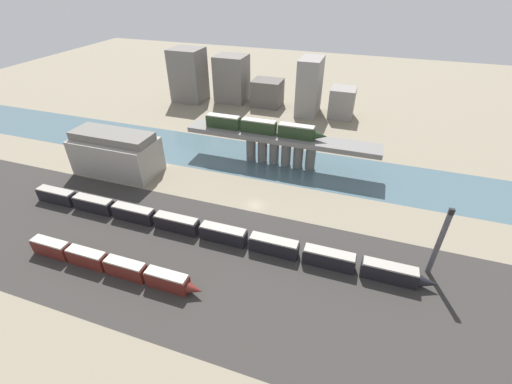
# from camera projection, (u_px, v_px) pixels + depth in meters

# --- Properties ---
(ground_plane) EXTENTS (400.00, 400.00, 0.00)m
(ground_plane) POSITION_uv_depth(u_px,v_px,m) (255.00, 205.00, 94.64)
(ground_plane) COLOR gray
(railbed_yard) EXTENTS (280.00, 42.00, 0.01)m
(railbed_yard) POSITION_uv_depth(u_px,v_px,m) (220.00, 266.00, 75.77)
(railbed_yard) COLOR #33302D
(railbed_yard) RESTS_ON ground
(river_water) EXTENTS (320.00, 24.27, 0.01)m
(river_water) POSITION_uv_depth(u_px,v_px,m) (280.00, 163.00, 114.36)
(river_water) COLOR #47606B
(river_water) RESTS_ON ground
(bridge) EXTENTS (62.48, 7.84, 10.16)m
(bridge) POSITION_uv_depth(u_px,v_px,m) (280.00, 143.00, 110.26)
(bridge) COLOR slate
(bridge) RESTS_ON ground
(train_on_bridge) EXTENTS (40.02, 3.00, 4.18)m
(train_on_bridge) POSITION_uv_depth(u_px,v_px,m) (263.00, 127.00, 109.19)
(train_on_bridge) COLOR #23381E
(train_on_bridge) RESTS_ON bridge
(train_yard_near) EXTENTS (42.51, 2.67, 3.93)m
(train_yard_near) POSITION_uv_depth(u_px,v_px,m) (110.00, 264.00, 73.48)
(train_yard_near) COLOR #5B1E19
(train_yard_near) RESTS_ON ground
(train_yard_mid) EXTENTS (103.35, 2.94, 3.92)m
(train_yard_mid) POSITION_uv_depth(u_px,v_px,m) (205.00, 230.00, 82.93)
(train_yard_mid) COLOR black
(train_yard_mid) RESTS_ON ground
(warehouse_building) EXTENTS (25.94, 12.97, 13.34)m
(warehouse_building) POSITION_uv_depth(u_px,v_px,m) (116.00, 153.00, 106.87)
(warehouse_building) COLOR #9E998E
(warehouse_building) RESTS_ON ground
(signal_tower) EXTENTS (1.10, 1.10, 17.01)m
(signal_tower) POSITION_uv_depth(u_px,v_px,m) (439.00, 243.00, 69.67)
(signal_tower) COLOR #4C4C51
(signal_tower) RESTS_ON ground
(city_block_far_left) EXTENTS (14.39, 13.14, 23.72)m
(city_block_far_left) POSITION_uv_depth(u_px,v_px,m) (189.00, 75.00, 160.78)
(city_block_far_left) COLOR slate
(city_block_far_left) RESTS_ON ground
(city_block_left) EXTENTS (13.98, 12.83, 20.90)m
(city_block_left) POSITION_uv_depth(u_px,v_px,m) (232.00, 79.00, 160.77)
(city_block_left) COLOR slate
(city_block_left) RESTS_ON ground
(city_block_center) EXTENTS (13.26, 11.29, 11.73)m
(city_block_center) POSITION_uv_depth(u_px,v_px,m) (267.00, 93.00, 157.78)
(city_block_center) COLOR #605B56
(city_block_center) RESTS_ON ground
(city_block_right) EXTENTS (8.91, 15.09, 23.51)m
(city_block_right) POSITION_uv_depth(u_px,v_px,m) (309.00, 87.00, 146.09)
(city_block_right) COLOR gray
(city_block_right) RESTS_ON ground
(city_block_far_right) EXTENTS (10.13, 10.62, 12.40)m
(city_block_far_right) POSITION_uv_depth(u_px,v_px,m) (342.00, 103.00, 145.74)
(city_block_far_right) COLOR gray
(city_block_far_right) RESTS_ON ground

